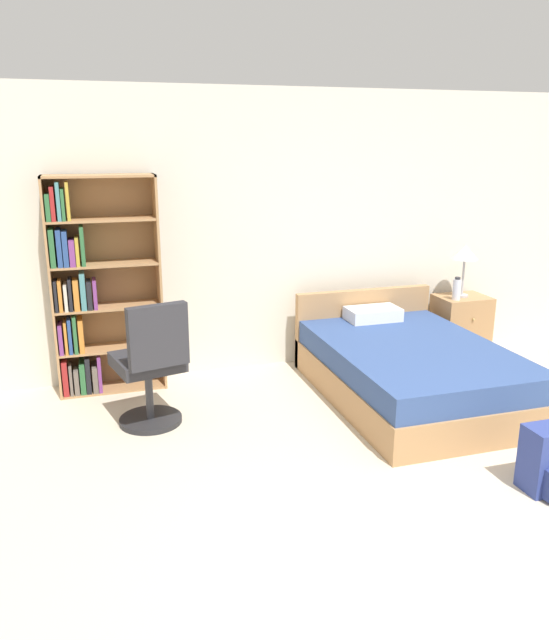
{
  "coord_description": "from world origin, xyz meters",
  "views": [
    {
      "loc": [
        -1.94,
        -2.39,
        2.13
      ],
      "look_at": [
        -0.61,
        1.98,
        0.82
      ],
      "focal_mm": 35.0,
      "sensor_mm": 36.0,
      "label": 1
    }
  ],
  "objects_px": {
    "bookshelf": "(92,291)",
    "office_chair": "(151,366)",
    "nightstand": "(460,325)",
    "water_bottle": "(457,289)",
    "table_lamp": "(465,254)",
    "bed": "(408,368)"
  },
  "relations": [
    {
      "from": "bookshelf",
      "to": "office_chair",
      "type": "height_order",
      "value": "bookshelf"
    },
    {
      "from": "nightstand",
      "to": "water_bottle",
      "type": "height_order",
      "value": "water_bottle"
    },
    {
      "from": "nightstand",
      "to": "table_lamp",
      "type": "relative_size",
      "value": 1.18
    },
    {
      "from": "bookshelf",
      "to": "nightstand",
      "type": "distance_m",
      "value": 3.65
    },
    {
      "from": "bed",
      "to": "nightstand",
      "type": "relative_size",
      "value": 3.35
    },
    {
      "from": "bookshelf",
      "to": "table_lamp",
      "type": "bearing_deg",
      "value": -1.38
    },
    {
      "from": "bookshelf",
      "to": "office_chair",
      "type": "relative_size",
      "value": 1.83
    },
    {
      "from": "bookshelf",
      "to": "bed",
      "type": "height_order",
      "value": "bookshelf"
    },
    {
      "from": "table_lamp",
      "to": "water_bottle",
      "type": "distance_m",
      "value": 0.37
    },
    {
      "from": "table_lamp",
      "to": "water_bottle",
      "type": "bearing_deg",
      "value": -141.17
    },
    {
      "from": "bookshelf",
      "to": "bed",
      "type": "bearing_deg",
      "value": -19.85
    },
    {
      "from": "office_chair",
      "to": "table_lamp",
      "type": "bearing_deg",
      "value": 14.26
    },
    {
      "from": "table_lamp",
      "to": "nightstand",
      "type": "bearing_deg",
      "value": -12.89
    },
    {
      "from": "office_chair",
      "to": "nightstand",
      "type": "height_order",
      "value": "office_chair"
    },
    {
      "from": "office_chair",
      "to": "water_bottle",
      "type": "distance_m",
      "value": 3.16
    },
    {
      "from": "table_lamp",
      "to": "water_bottle",
      "type": "xyz_separation_m",
      "value": [
        -0.13,
        -0.1,
        -0.32
      ]
    },
    {
      "from": "nightstand",
      "to": "bookshelf",
      "type": "bearing_deg",
      "value": 178.57
    },
    {
      "from": "nightstand",
      "to": "table_lamp",
      "type": "bearing_deg",
      "value": 167.11
    },
    {
      "from": "nightstand",
      "to": "water_bottle",
      "type": "xyz_separation_m",
      "value": [
        -0.14,
        -0.1,
        0.42
      ]
    },
    {
      "from": "office_chair",
      "to": "nightstand",
      "type": "xyz_separation_m",
      "value": [
        3.21,
        0.81,
        -0.19
      ]
    },
    {
      "from": "bed",
      "to": "nightstand",
      "type": "bearing_deg",
      "value": 38.27
    },
    {
      "from": "bookshelf",
      "to": "table_lamp",
      "type": "height_order",
      "value": "bookshelf"
    }
  ]
}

